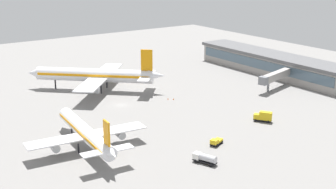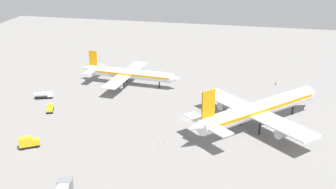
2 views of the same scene
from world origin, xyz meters
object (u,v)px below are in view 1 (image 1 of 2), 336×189
at_px(airplane_taxiing, 96,75).
at_px(safety_cone_near_gate, 173,99).
at_px(catering_truck, 263,116).
at_px(airplane_at_gate, 86,132).
at_px(pushback_tractor, 216,142).
at_px(fuel_truck, 205,158).
at_px(safety_cone_mid_apron, 168,99).

distance_m(airplane_taxiing, safety_cone_near_gate, 32.90).
xyz_separation_m(airplane_taxiing, catering_truck, (-62.71, -27.24, -4.38)).
height_order(airplane_at_gate, airplane_taxiing, airplane_taxiing).
height_order(airplane_taxiing, pushback_tractor, airplane_taxiing).
relative_size(fuel_truck, safety_cone_mid_apron, 10.94).
bearing_deg(pushback_tractor, airplane_at_gate, -52.74).
bearing_deg(safety_cone_near_gate, pushback_tractor, 160.17).
height_order(fuel_truck, safety_cone_near_gate, fuel_truck).
bearing_deg(safety_cone_near_gate, catering_truck, -164.58).
height_order(airplane_at_gate, fuel_truck, airplane_at_gate).
bearing_deg(airplane_taxiing, fuel_truck, 127.21).
xyz_separation_m(airplane_taxiing, pushback_tractor, (-68.69, -2.53, -5.10)).
distance_m(airplane_at_gate, fuel_truck, 33.21).
relative_size(airplane_at_gate, airplane_taxiing, 0.94).
distance_m(airplane_at_gate, safety_cone_near_gate, 51.12).
bearing_deg(catering_truck, fuel_truck, 78.10).
relative_size(fuel_truck, safety_cone_near_gate, 10.94).
distance_m(airplane_taxiing, catering_truck, 68.51).
relative_size(airplane_at_gate, safety_cone_mid_apron, 69.12).
bearing_deg(safety_cone_near_gate, safety_cone_mid_apron, 53.94).
distance_m(fuel_truck, safety_cone_near_gate, 55.06).
distance_m(airplane_at_gate, catering_truck, 56.73).
height_order(airplane_at_gate, safety_cone_near_gate, airplane_at_gate).
bearing_deg(airplane_at_gate, fuel_truck, -136.71).
distance_m(catering_truck, pushback_tractor, 25.44).
bearing_deg(safety_cone_mid_apron, airplane_taxiing, 31.30).
distance_m(airplane_at_gate, safety_cone_mid_apron, 50.26).
xyz_separation_m(airplane_taxiing, fuel_truck, (-76.25, 7.66, -4.69)).
relative_size(airplane_taxiing, pushback_tractor, 9.20).
distance_m(safety_cone_near_gate, safety_cone_mid_apron, 1.96).
height_order(catering_truck, fuel_truck, catering_truck).
xyz_separation_m(airplane_at_gate, catering_truck, (-12.50, -55.26, -2.89)).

